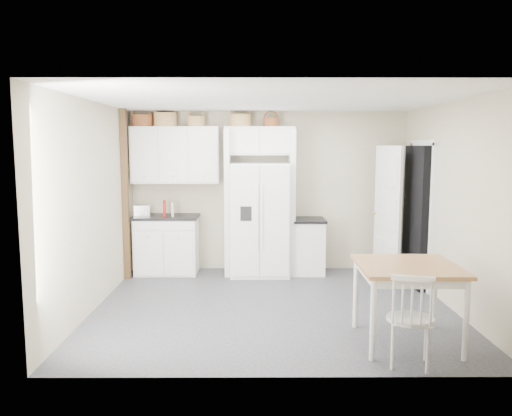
{
  "coord_description": "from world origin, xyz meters",
  "views": [
    {
      "loc": [
        -0.24,
        -6.21,
        2.04
      ],
      "look_at": [
        -0.21,
        0.4,
        1.22
      ],
      "focal_mm": 35.0,
      "sensor_mm": 36.0,
      "label": 1
    }
  ],
  "objects": [
    {
      "name": "basket_bridge_b",
      "position": [
        0.03,
        1.83,
        2.42
      ],
      "size": [
        0.25,
        0.25,
        0.14
      ],
      "primitive_type": "cylinder",
      "color": "brown",
      "rests_on": "bridge_cabinet"
    },
    {
      "name": "dining_table",
      "position": [
        1.34,
        -1.21,
        0.42
      ],
      "size": [
        1.02,
        1.02,
        0.84
      ],
      "primitive_type": "cube",
      "rotation": [
        0.0,
        0.0,
        -0.02
      ],
      "color": "brown",
      "rests_on": "floor"
    },
    {
      "name": "ceiling",
      "position": [
        0.0,
        0.0,
        2.6
      ],
      "size": [
        4.5,
        4.5,
        0.0
      ],
      "primitive_type": "plane",
      "color": "white",
      "rests_on": "wall_back"
    },
    {
      "name": "basket_bridge_a",
      "position": [
        -0.46,
        1.83,
        2.45
      ],
      "size": [
        0.35,
        0.35,
        0.19
      ],
      "primitive_type": "cylinder",
      "color": "#A38143",
      "rests_on": "bridge_cabinet"
    },
    {
      "name": "floor",
      "position": [
        0.0,
        0.0,
        0.0
      ],
      "size": [
        4.5,
        4.5,
        0.0
      ],
      "primitive_type": "plane",
      "color": "#28282B",
      "rests_on": "ground"
    },
    {
      "name": "windsor_chair",
      "position": [
        1.21,
        -1.75,
        0.45
      ],
      "size": [
        0.53,
        0.5,
        0.89
      ],
      "primitive_type": "cube",
      "rotation": [
        0.0,
        0.0,
        -0.28
      ],
      "color": "white",
      "rests_on": "floor"
    },
    {
      "name": "base_cab_right",
      "position": [
        0.64,
        1.7,
        0.42
      ],
      "size": [
        0.48,
        0.58,
        0.85
      ],
      "primitive_type": "cube",
      "color": "white",
      "rests_on": "floor"
    },
    {
      "name": "counter_right",
      "position": [
        0.64,
        1.7,
        0.87
      ],
      "size": [
        0.52,
        0.62,
        0.04
      ],
      "primitive_type": "cube",
      "color": "black",
      "rests_on": "base_cab_right"
    },
    {
      "name": "basket_upper_c",
      "position": [
        -1.16,
        1.83,
        2.43
      ],
      "size": [
        0.28,
        0.28,
        0.16
      ],
      "primitive_type": "cylinder",
      "color": "#A38143",
      "rests_on": "upper_cabinet"
    },
    {
      "name": "cookbook_red",
      "position": [
        -1.66,
        1.62,
        1.06
      ],
      "size": [
        0.06,
        0.17,
        0.25
      ],
      "primitive_type": "cube",
      "rotation": [
        0.0,
        0.0,
        0.13
      ],
      "color": "#A20E0A",
      "rests_on": "counter_left"
    },
    {
      "name": "basket_upper_a",
      "position": [
        -2.02,
        1.83,
        2.44
      ],
      "size": [
        0.33,
        0.33,
        0.19
      ],
      "primitive_type": "cylinder",
      "color": "brown",
      "rests_on": "upper_cabinet"
    },
    {
      "name": "basket_upper_b",
      "position": [
        -1.65,
        1.83,
        2.46
      ],
      "size": [
        0.37,
        0.37,
        0.22
      ],
      "primitive_type": "cylinder",
      "color": "#A38143",
      "rests_on": "upper_cabinet"
    },
    {
      "name": "refrigerator",
      "position": [
        -0.15,
        1.63,
        0.89
      ],
      "size": [
        0.92,
        0.74,
        1.78
      ],
      "primitive_type": "cube",
      "color": "white",
      "rests_on": "floor"
    },
    {
      "name": "toaster",
      "position": [
        -2.03,
        1.66,
        1.02
      ],
      "size": [
        0.27,
        0.19,
        0.17
      ],
      "primitive_type": "cube",
      "rotation": [
        0.0,
        0.0,
        0.22
      ],
      "color": "silver",
      "rests_on": "counter_left"
    },
    {
      "name": "wall_left",
      "position": [
        -2.25,
        0.0,
        1.3
      ],
      "size": [
        0.0,
        4.0,
        4.0
      ],
      "primitive_type": "plane",
      "rotation": [
        1.57,
        0.0,
        1.57
      ],
      "color": "#ADA389",
      "rests_on": "floor"
    },
    {
      "name": "bridge_cabinet",
      "position": [
        -0.15,
        1.83,
        2.12
      ],
      "size": [
        1.12,
        0.34,
        0.45
      ],
      "primitive_type": "cube",
      "color": "white",
      "rests_on": "wall_back"
    },
    {
      "name": "fridge_panel_right",
      "position": [
        0.36,
        1.7,
        1.15
      ],
      "size": [
        0.08,
        0.6,
        2.3
      ],
      "primitive_type": "cube",
      "color": "white",
      "rests_on": "floor"
    },
    {
      "name": "door_slab",
      "position": [
        1.8,
        1.33,
        1.02
      ],
      "size": [
        0.21,
        0.79,
        2.05
      ],
      "primitive_type": "cube",
      "rotation": [
        0.0,
        0.0,
        -1.36
      ],
      "color": "white",
      "rests_on": "floor"
    },
    {
      "name": "fridge_panel_left",
      "position": [
        -0.66,
        1.7,
        1.15
      ],
      "size": [
        0.08,
        0.6,
        2.3
      ],
      "primitive_type": "cube",
      "color": "white",
      "rests_on": "floor"
    },
    {
      "name": "doorway_void",
      "position": [
        2.16,
        1.0,
        1.02
      ],
      "size": [
        0.18,
        0.85,
        2.05
      ],
      "primitive_type": "cube",
      "color": "black",
      "rests_on": "floor"
    },
    {
      "name": "cookbook_cream",
      "position": [
        -1.54,
        1.62,
        1.05
      ],
      "size": [
        0.06,
        0.15,
        0.21
      ],
      "primitive_type": "cube",
      "rotation": [
        0.0,
        0.0,
        0.21
      ],
      "color": "beige",
      "rests_on": "counter_left"
    },
    {
      "name": "wall_right",
      "position": [
        2.25,
        0.0,
        1.3
      ],
      "size": [
        0.0,
        4.0,
        4.0
      ],
      "primitive_type": "plane",
      "rotation": [
        1.57,
        0.0,
        -1.57
      ],
      "color": "#ADA389",
      "rests_on": "floor"
    },
    {
      "name": "upper_cabinet",
      "position": [
        -1.5,
        1.83,
        1.9
      ],
      "size": [
        1.4,
        0.34,
        0.9
      ],
      "primitive_type": "cube",
      "color": "white",
      "rests_on": "wall_back"
    },
    {
      "name": "counter_left",
      "position": [
        -1.64,
        1.7,
        0.92
      ],
      "size": [
        1.01,
        0.65,
        0.04
      ],
      "primitive_type": "cube",
      "color": "black",
      "rests_on": "base_cab_left"
    },
    {
      "name": "wall_back",
      "position": [
        0.0,
        2.0,
        1.3
      ],
      "size": [
        4.5,
        0.0,
        4.5
      ],
      "primitive_type": "plane",
      "rotation": [
        1.57,
        0.0,
        0.0
      ],
      "color": "#ADA389",
      "rests_on": "floor"
    },
    {
      "name": "trim_post",
      "position": [
        -2.2,
        1.35,
        1.3
      ],
      "size": [
        0.09,
        0.09,
        2.6
      ],
      "primitive_type": "cube",
      "color": "#45301B",
      "rests_on": "floor"
    },
    {
      "name": "base_cab_left",
      "position": [
        -1.64,
        1.7,
        0.45
      ],
      "size": [
        0.97,
        0.61,
        0.9
      ],
      "primitive_type": "cube",
      "color": "white",
      "rests_on": "floor"
    }
  ]
}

